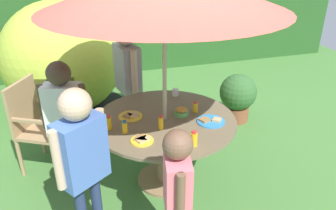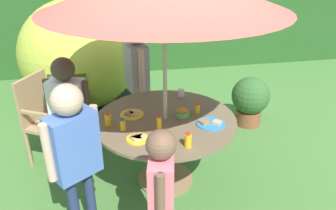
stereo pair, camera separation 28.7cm
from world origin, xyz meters
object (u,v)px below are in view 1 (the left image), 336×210
child_in_white_shirt (64,109)px  juice_bottle_far_right (194,139)px  child_in_blue_shirt (82,151)px  child_in_pink_shirt (177,185)px  plate_near_right (131,116)px  child_in_grey_shirt (127,69)px  snack_bowl (181,112)px  plate_near_left (142,140)px  juice_bottle_mid_left (125,127)px  dome_tent (63,59)px  plate_back_edge (211,121)px  juice_bottle_center_front (161,123)px  juice_bottle_center_back (195,107)px  cup_near (175,92)px  garden_table (165,135)px  juice_bottle_far_left (109,123)px  wooden_chair (37,122)px  potted_plant (238,95)px

child_in_white_shirt → juice_bottle_far_right: 1.23m
child_in_blue_shirt → juice_bottle_far_right: bearing=-32.5°
child_in_pink_shirt → plate_near_right: child_in_pink_shirt is taller
child_in_white_shirt → child_in_grey_shirt: bearing=58.9°
child_in_blue_shirt → snack_bowl: 1.08m
snack_bowl → plate_near_left: snack_bowl is taller
juice_bottle_far_right → juice_bottle_mid_left: juice_bottle_far_right is taller
dome_tent → child_in_grey_shirt: 1.24m
plate_back_edge → juice_bottle_mid_left: juice_bottle_mid_left is taller
juice_bottle_center_front → juice_bottle_center_back: (0.40, 0.21, -0.01)m
child_in_white_shirt → plate_back_edge: size_ratio=4.94×
plate_back_edge → juice_bottle_mid_left: (-0.77, 0.04, 0.04)m
plate_back_edge → juice_bottle_center_back: 0.24m
plate_near_right → cup_near: 0.64m
dome_tent → plate_near_left: 2.30m
child_in_blue_shirt → plate_near_left: 0.53m
plate_back_edge → juice_bottle_center_front: 0.46m
snack_bowl → juice_bottle_far_right: bearing=-98.2°
garden_table → juice_bottle_center_back: (0.32, 0.05, 0.23)m
dome_tent → juice_bottle_far_right: bearing=-59.8°
dome_tent → juice_bottle_far_left: size_ratio=14.00×
plate_near_left → juice_bottle_center_back: size_ratio=1.75×
dome_tent → child_in_white_shirt: 1.65m
garden_table → plate_near_right: (-0.29, 0.12, 0.19)m
child_in_grey_shirt → plate_back_edge: (0.54, -1.08, -0.18)m
plate_near_right → child_in_grey_shirt: bearing=80.9°
garden_table → juice_bottle_center_front: 0.30m
cup_near → dome_tent: bearing=127.7°
wooden_chair → plate_back_edge: (1.54, -0.80, 0.18)m
child_in_blue_shirt → plate_near_right: 0.81m
garden_table → plate_near_right: bearing=157.4°
plate_back_edge → juice_bottle_far_right: (-0.28, -0.31, 0.05)m
child_in_grey_shirt → plate_back_edge: child_in_grey_shirt is taller
cup_near → garden_table: bearing=-118.6°
juice_bottle_center_front → cup_near: bearing=61.8°
child_in_white_shirt → cup_near: size_ratio=17.07×
dome_tent → plate_near_left: size_ratio=9.82×
juice_bottle_far_left → child_in_blue_shirt: bearing=-116.9°
wooden_chair → plate_near_left: size_ratio=5.03×
wooden_chair → juice_bottle_center_back: (1.48, -0.57, 0.22)m
juice_bottle_far_right → juice_bottle_center_front: 0.37m
child_in_blue_shirt → child_in_pink_shirt: 0.71m
dome_tent → plate_near_right: size_ratio=8.38×
child_in_grey_shirt → plate_near_left: child_in_grey_shirt is taller
plate_near_left → potted_plant: bearing=38.7°
child_in_pink_shirt → plate_back_edge: (0.57, 0.75, -0.01)m
potted_plant → juice_bottle_far_left: size_ratio=4.89×
juice_bottle_center_front → juice_bottle_center_back: 0.45m
child_in_blue_shirt → juice_bottle_far_right: (0.86, 0.03, -0.07)m
potted_plant → juice_bottle_far_right: size_ratio=5.04×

